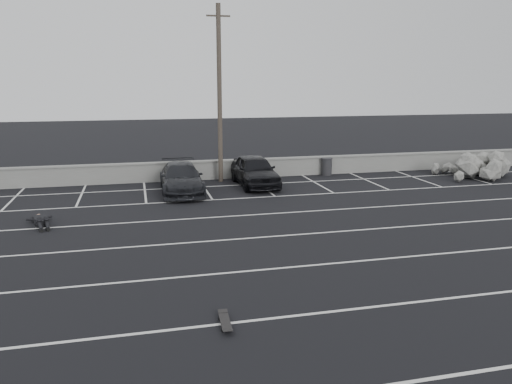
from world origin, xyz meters
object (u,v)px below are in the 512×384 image
object	(u,v)px
car_left	(255,170)
trash_bin	(327,166)
person	(40,217)
riprap_pile	(480,168)
utility_pole	(220,95)
car_right	(181,178)
skateboard	(225,322)

from	to	relation	value
car_left	trash_bin	xyz separation A→B (m)	(4.75, 1.86, -0.28)
person	riprap_pile	bearing A→B (deg)	-5.08
utility_pole	person	distance (m)	11.31
car_left	utility_pole	distance (m)	4.42
car_left	riprap_pile	distance (m)	13.11
car_left	car_right	distance (m)	3.98
person	trash_bin	bearing A→B (deg)	9.50
car_right	utility_pole	distance (m)	5.13
car_right	utility_pole	size ratio (longest dim) A/B	0.53
riprap_pile	skateboard	world-z (taller)	riprap_pile
riprap_pile	utility_pole	bearing A→B (deg)	171.84
person	skateboard	distance (m)	11.21
trash_bin	skateboard	size ratio (longest dim) A/B	1.15
trash_bin	skateboard	distance (m)	18.92
car_right	riprap_pile	size ratio (longest dim) A/B	1.06
riprap_pile	trash_bin	bearing A→B (deg)	163.32
riprap_pile	person	bearing A→B (deg)	-169.12
car_left	person	distance (m)	10.94
car_right	riprap_pile	xyz separation A→B (m)	(16.99, 0.17, -0.20)
car_left	trash_bin	world-z (taller)	car_left
car_left	skateboard	distance (m)	15.40
car_left	car_right	size ratio (longest dim) A/B	0.95
utility_pole	riprap_pile	distance (m)	15.37
utility_pole	trash_bin	distance (m)	7.56
trash_bin	riprap_pile	distance (m)	8.71
utility_pole	car_left	bearing A→B (deg)	-43.18
utility_pole	riprap_pile	bearing A→B (deg)	-8.16
car_left	car_right	world-z (taller)	car_left
car_right	trash_bin	world-z (taller)	car_right
car_left	person	xyz separation A→B (m)	(-9.71, -5.02, -0.55)
car_right	person	world-z (taller)	car_right
car_right	trash_bin	xyz separation A→B (m)	(8.64, 2.67, -0.20)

